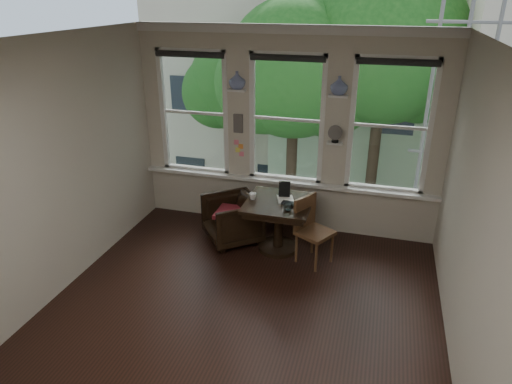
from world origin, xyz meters
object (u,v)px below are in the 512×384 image
(side_chair_right, at_px, (315,232))
(laptop, at_px, (292,206))
(armchair_left, at_px, (232,219))
(table, at_px, (278,226))
(mug, at_px, (253,196))

(side_chair_right, distance_m, laptop, 0.46)
(laptop, bearing_deg, armchair_left, 177.03)
(side_chair_right, bearing_deg, armchair_left, 107.73)
(table, distance_m, mug, 0.56)
(mug, bearing_deg, side_chair_right, -10.74)
(armchair_left, relative_size, laptop, 2.22)
(table, xyz_separation_m, laptop, (0.21, -0.11, 0.39))
(table, height_order, armchair_left, table)
(armchair_left, distance_m, mug, 0.58)
(table, bearing_deg, armchair_left, 174.52)
(laptop, distance_m, mug, 0.59)
(mug, bearing_deg, laptop, -8.34)
(side_chair_right, xyz_separation_m, laptop, (-0.34, 0.09, 0.30))
(armchair_left, distance_m, side_chair_right, 1.29)
(table, distance_m, armchair_left, 0.72)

